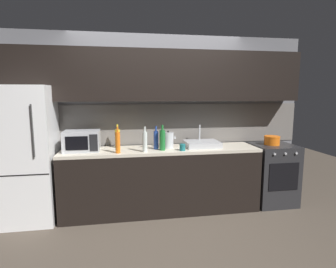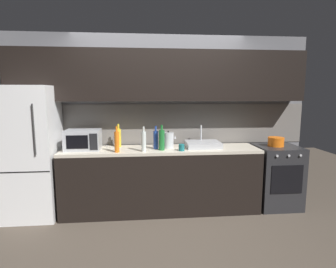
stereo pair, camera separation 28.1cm
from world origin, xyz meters
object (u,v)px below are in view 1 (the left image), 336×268
(microwave, at_px, (82,141))
(wine_bottle_orange, at_px, (118,142))
(wine_bottle_yellow, at_px, (118,138))
(wine_bottle_green, at_px, (163,140))
(wine_bottle_clear, at_px, (145,142))
(refrigerator, at_px, (27,155))
(oven_range, at_px, (272,174))
(mug_teal, at_px, (182,147))
(wine_bottle_blue, at_px, (156,140))
(cooking_pot, at_px, (272,140))
(kettle, at_px, (168,140))

(microwave, distance_m, wine_bottle_orange, 0.52)
(wine_bottle_orange, bearing_deg, wine_bottle_yellow, 91.03)
(wine_bottle_green, xyz_separation_m, wine_bottle_clear, (-0.25, -0.07, -0.00))
(refrigerator, xyz_separation_m, oven_range, (3.44, -0.00, -0.43))
(microwave, relative_size, wine_bottle_green, 1.35)
(wine_bottle_yellow, distance_m, mug_teal, 0.93)
(refrigerator, distance_m, oven_range, 3.46)
(wine_bottle_yellow, relative_size, wine_bottle_blue, 1.03)
(microwave, xyz_separation_m, wine_bottle_orange, (0.47, -0.22, 0.01))
(refrigerator, distance_m, wine_bottle_yellow, 1.17)
(wine_bottle_blue, distance_m, mug_teal, 0.38)
(microwave, relative_size, wine_bottle_yellow, 1.40)
(oven_range, distance_m, wine_bottle_orange, 2.37)
(refrigerator, xyz_separation_m, wine_bottle_green, (1.74, -0.12, 0.16))
(wine_bottle_yellow, relative_size, wine_bottle_green, 0.96)
(wine_bottle_blue, bearing_deg, mug_teal, -24.96)
(microwave, bearing_deg, mug_teal, -8.96)
(microwave, bearing_deg, wine_bottle_orange, -24.96)
(wine_bottle_yellow, bearing_deg, wine_bottle_blue, -20.74)
(refrigerator, xyz_separation_m, microwave, (0.68, 0.02, 0.16))
(wine_bottle_orange, bearing_deg, wine_bottle_blue, 18.00)
(microwave, bearing_deg, wine_bottle_green, -7.26)
(refrigerator, distance_m, wine_bottle_green, 1.75)
(wine_bottle_clear, distance_m, cooking_pot, 1.92)
(microwave, distance_m, wine_bottle_green, 1.07)
(kettle, distance_m, wine_bottle_green, 0.18)
(wine_bottle_orange, bearing_deg, mug_teal, 0.72)
(oven_range, relative_size, wine_bottle_yellow, 2.74)
(wine_bottle_orange, xyz_separation_m, mug_teal, (0.85, 0.01, -0.10))
(kettle, height_order, wine_bottle_orange, wine_bottle_orange)
(cooking_pot, bearing_deg, microwave, 179.62)
(wine_bottle_orange, bearing_deg, cooking_pot, 5.08)
(wine_bottle_blue, distance_m, wine_bottle_clear, 0.23)
(mug_teal, bearing_deg, microwave, 171.04)
(oven_range, height_order, wine_bottle_blue, wine_bottle_blue)
(oven_range, bearing_deg, wine_bottle_yellow, 175.89)
(refrigerator, relative_size, mug_teal, 19.72)
(wine_bottle_green, height_order, mug_teal, wine_bottle_green)
(refrigerator, distance_m, wine_bottle_blue, 1.67)
(kettle, relative_size, cooking_pot, 1.07)
(wine_bottle_green, bearing_deg, wine_bottle_orange, -172.01)
(microwave, height_order, mug_teal, microwave)
(refrigerator, xyz_separation_m, cooking_pot, (3.40, 0.00, 0.09))
(kettle, distance_m, wine_bottle_blue, 0.19)
(wine_bottle_yellow, bearing_deg, wine_bottle_green, -25.07)
(wine_bottle_orange, height_order, wine_bottle_blue, wine_bottle_orange)
(wine_bottle_yellow, distance_m, wine_bottle_orange, 0.36)
(kettle, bearing_deg, mug_teal, -54.80)
(oven_range, xyz_separation_m, microwave, (-2.76, 0.02, 0.58))
(microwave, height_order, wine_bottle_green, wine_bottle_green)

